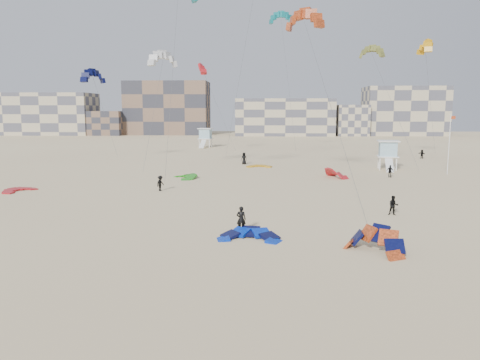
{
  "coord_description": "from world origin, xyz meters",
  "views": [
    {
      "loc": [
        2.68,
        -27.99,
        8.36
      ],
      "look_at": [
        1.07,
        6.0,
        3.26
      ],
      "focal_mm": 35.0,
      "sensor_mm": 36.0,
      "label": 1
    }
  ],
  "objects_px": {
    "kite_ground_blue": "(249,239)",
    "kite_ground_orange": "(374,252)",
    "kitesurfer_main": "(241,219)",
    "lifeguard_tower_near": "(388,155)"
  },
  "relations": [
    {
      "from": "kite_ground_orange",
      "to": "lifeguard_tower_near",
      "type": "bearing_deg",
      "value": 120.21
    },
    {
      "from": "kite_ground_orange",
      "to": "lifeguard_tower_near",
      "type": "relative_size",
      "value": 0.64
    },
    {
      "from": "kite_ground_blue",
      "to": "kite_ground_orange",
      "type": "bearing_deg",
      "value": -11.79
    },
    {
      "from": "kite_ground_blue",
      "to": "lifeguard_tower_near",
      "type": "bearing_deg",
      "value": 70.09
    },
    {
      "from": "kite_ground_orange",
      "to": "kitesurfer_main",
      "type": "xyz_separation_m",
      "value": [
        -8.08,
        4.3,
        0.9
      ]
    },
    {
      "from": "lifeguard_tower_near",
      "to": "kite_ground_blue",
      "type": "bearing_deg",
      "value": -108.05
    },
    {
      "from": "kite_ground_orange",
      "to": "lifeguard_tower_near",
      "type": "height_order",
      "value": "lifeguard_tower_near"
    },
    {
      "from": "kite_ground_blue",
      "to": "lifeguard_tower_near",
      "type": "relative_size",
      "value": 0.67
    },
    {
      "from": "lifeguard_tower_near",
      "to": "kitesurfer_main",
      "type": "bearing_deg",
      "value": -110.0
    },
    {
      "from": "kite_ground_orange",
      "to": "kitesurfer_main",
      "type": "distance_m",
      "value": 9.2
    }
  ]
}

